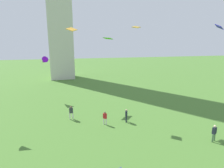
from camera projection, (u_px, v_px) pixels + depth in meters
person_0 at (126, 115)px, 23.30m from camera, size 0.36×0.51×1.69m
person_1 at (71, 112)px, 24.11m from camera, size 0.56×0.32×1.82m
person_2 at (214, 132)px, 18.63m from camera, size 0.53×0.41×1.77m
person_3 at (105, 117)px, 22.55m from camera, size 0.48×0.49×1.66m
kite_flying_1 at (219, 27)px, 19.55m from camera, size 1.15×1.11×0.58m
kite_flying_2 at (108, 38)px, 23.58m from camera, size 1.31×1.31×0.28m
kite_flying_3 at (44, 61)px, 32.28m from camera, size 1.80×2.18×1.69m
kite_flying_4 at (136, 27)px, 23.38m from camera, size 1.09×1.18×0.35m
kite_flying_5 at (72, 29)px, 29.42m from camera, size 1.93×2.01×0.79m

